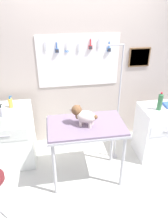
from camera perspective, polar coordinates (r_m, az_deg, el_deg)
name	(u,v)px	position (r m, az deg, el deg)	size (l,w,h in m)	color
ground	(95,190)	(3.21, 3.02, -19.89)	(4.40, 4.00, 0.04)	silver
rear_wall_panel	(81,78)	(3.58, -0.70, 8.92)	(4.00, 0.11, 2.30)	#C0B1A7
grooming_table	(86,130)	(2.86, 0.57, -4.84)	(1.02, 0.63, 0.90)	#B7B7BC
grooming_arm	(117,111)	(3.22, 8.76, 0.15)	(0.30, 0.11, 1.83)	#B7B7BC
dog	(83,115)	(2.72, -0.19, -0.86)	(0.35, 0.27, 0.27)	silver
counter_left	(7,137)	(3.52, -19.64, -6.11)	(0.80, 0.58, 0.94)	white
cabinet_right	(159,131)	(3.70, 19.19, -4.82)	(0.68, 0.54, 0.87)	white
shampoo_bottle	(1,112)	(3.05, -20.90, 0.04)	(0.06, 0.06, 0.19)	#A8A9B3
conditioner_bottle	(11,103)	(3.26, -18.73, 2.30)	(0.06, 0.06, 0.18)	gold
soda_bottle	(160,102)	(3.34, 19.34, 2.55)	(0.07, 0.07, 0.28)	#2E693D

